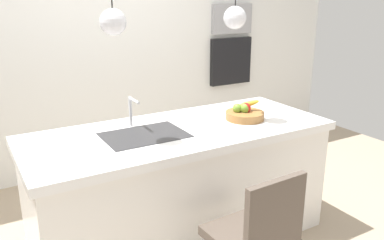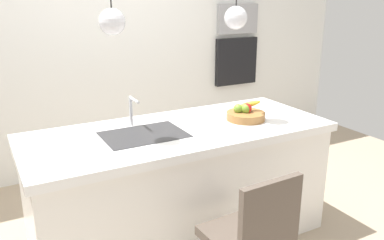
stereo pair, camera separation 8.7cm
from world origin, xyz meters
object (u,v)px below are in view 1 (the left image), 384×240
fruit_bowl (245,113)px  microwave (231,19)px  oven (230,61)px  chair_near (257,234)px

fruit_bowl → microwave: 2.01m
fruit_bowl → microwave: (1.02, 1.63, 0.60)m
microwave → oven: size_ratio=0.96×
oven → chair_near: size_ratio=0.62×
oven → microwave: bearing=0.0°
microwave → chair_near: (-1.54, -2.44, -1.04)m
fruit_bowl → chair_near: fruit_bowl is taller
fruit_bowl → oven: 1.92m
microwave → chair_near: microwave is taller
microwave → chair_near: 3.07m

